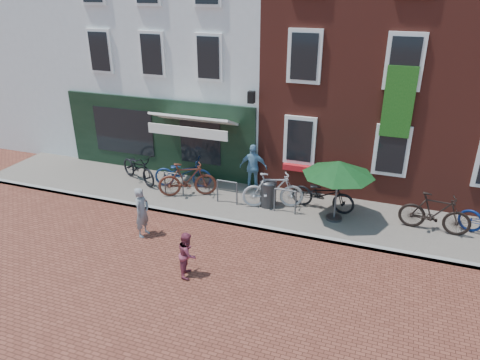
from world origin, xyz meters
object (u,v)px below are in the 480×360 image
(bicycle_2, at_px, (183,173))
(bicycle_4, at_px, (323,194))
(parasol, at_px, (339,165))
(cafe_person, at_px, (253,167))
(litter_bin, at_px, (268,191))
(boy, at_px, (188,254))
(bicycle_3, at_px, (273,190))
(woman, at_px, (142,212))
(bicycle_0, at_px, (138,167))
(bicycle_1, at_px, (187,180))
(bicycle_5, at_px, (435,213))

(bicycle_2, relative_size, bicycle_4, 1.00)
(parasol, height_order, cafe_person, parasol)
(parasol, xyz_separation_m, bicycle_2, (-5.57, 0.61, -1.28))
(parasol, distance_m, bicycle_4, 1.48)
(litter_bin, bearing_deg, bicycle_4, 11.51)
(boy, distance_m, bicycle_3, 4.34)
(woman, distance_m, bicycle_4, 5.77)
(litter_bin, height_order, cafe_person, cafe_person)
(woman, bearing_deg, cafe_person, -24.33)
(boy, bearing_deg, bicycle_0, 27.20)
(bicycle_1, bearing_deg, woman, 151.59)
(bicycle_0, bearing_deg, boy, -109.82)
(woman, distance_m, bicycle_2, 3.36)
(boy, xyz_separation_m, bicycle_2, (-2.46, 4.67, 0.03))
(parasol, distance_m, bicycle_3, 2.40)
(bicycle_2, bearing_deg, bicycle_3, -111.90)
(boy, bearing_deg, bicycle_4, -45.48)
(litter_bin, xyz_separation_m, bicycle_1, (-2.85, -0.22, 0.09))
(bicycle_1, bearing_deg, boy, -179.17)
(cafe_person, relative_size, bicycle_1, 0.83)
(woman, relative_size, bicycle_3, 0.76)
(woman, height_order, boy, woman)
(woman, xyz_separation_m, bicycle_3, (3.18, 2.87, -0.06))
(bicycle_2, height_order, bicycle_4, same)
(bicycle_4, bearing_deg, litter_bin, 107.77)
(litter_bin, xyz_separation_m, boy, (-0.88, -4.25, -0.00))
(woman, bearing_deg, bicycle_5, -66.37)
(bicycle_1, height_order, bicycle_3, same)
(bicycle_2, height_order, bicycle_3, bicycle_3)
(bicycle_1, relative_size, bicycle_2, 0.97)
(bicycle_4, xyz_separation_m, bicycle_5, (3.37, -0.28, 0.06))
(bicycle_1, xyz_separation_m, bicycle_4, (4.60, 0.57, -0.06))
(cafe_person, bearing_deg, bicycle_2, 7.04)
(litter_bin, relative_size, bicycle_5, 0.49)
(bicycle_2, bearing_deg, parasol, -110.63)
(woman, bearing_deg, parasol, -59.10)
(litter_bin, xyz_separation_m, cafe_person, (-0.88, 1.11, 0.32))
(litter_bin, bearing_deg, woman, -135.78)
(bicycle_3, bearing_deg, bicycle_0, 67.11)
(bicycle_1, relative_size, bicycle_3, 1.00)
(bicycle_0, distance_m, bicycle_2, 1.78)
(litter_bin, relative_size, parasol, 0.46)
(parasol, bearing_deg, woman, -152.51)
(bicycle_1, relative_size, bicycle_5, 1.00)
(bicycle_3, relative_size, bicycle_4, 0.97)
(litter_bin, distance_m, bicycle_1, 2.86)
(litter_bin, distance_m, bicycle_5, 5.12)
(parasol, bearing_deg, bicycle_4, 131.58)
(parasol, xyz_separation_m, bicycle_0, (-7.35, 0.48, -1.28))
(parasol, xyz_separation_m, bicycle_3, (-2.06, 0.15, -1.22))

